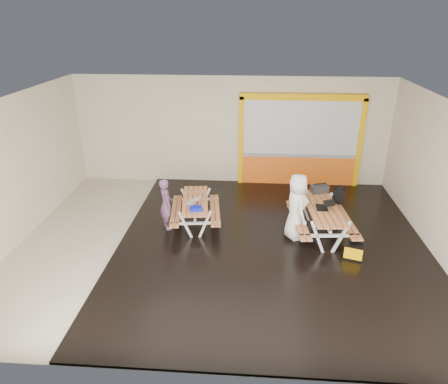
# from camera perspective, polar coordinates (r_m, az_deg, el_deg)

# --- Properties ---
(room) EXTENTS (10.02, 8.02, 3.52)m
(room) POSITION_cam_1_polar(r_m,az_deg,el_deg) (9.38, -0.40, 1.97)
(room) COLOR beige
(room) RESTS_ON ground
(deck) EXTENTS (7.50, 7.98, 0.05)m
(deck) POSITION_cam_1_polar(r_m,az_deg,el_deg) (10.15, 6.74, -7.31)
(deck) COLOR black
(deck) RESTS_ON room
(kiosk) EXTENTS (3.88, 0.16, 3.00)m
(kiosk) POSITION_cam_1_polar(r_m,az_deg,el_deg) (13.26, 10.56, 6.78)
(kiosk) COLOR orange
(kiosk) RESTS_ON room
(picnic_table_left) EXTENTS (1.48, 2.01, 0.75)m
(picnic_table_left) POSITION_cam_1_polar(r_m,az_deg,el_deg) (10.75, -4.03, -1.97)
(picnic_table_left) COLOR #CD804B
(picnic_table_left) RESTS_ON deck
(picnic_table_right) EXTENTS (1.62, 2.24, 0.85)m
(picnic_table_right) POSITION_cam_1_polar(r_m,az_deg,el_deg) (10.43, 13.56, -3.03)
(picnic_table_right) COLOR #CD804B
(picnic_table_right) RESTS_ON deck
(person_left) EXTENTS (0.50, 0.59, 1.36)m
(person_left) POSITION_cam_1_polar(r_m,az_deg,el_deg) (10.46, -8.12, -1.67)
(person_left) COLOR #654163
(person_left) RESTS_ON deck
(person_right) EXTENTS (0.71, 0.93, 1.69)m
(person_right) POSITION_cam_1_polar(r_m,az_deg,el_deg) (10.13, 10.16, -2.05)
(person_right) COLOR white
(person_right) RESTS_ON deck
(laptop_left) EXTENTS (0.39, 0.37, 0.14)m
(laptop_left) POSITION_cam_1_polar(r_m,az_deg,el_deg) (10.50, -4.31, -1.30)
(laptop_left) COLOR silver
(laptop_left) RESTS_ON picnic_table_left
(laptop_right) EXTENTS (0.44, 0.39, 0.18)m
(laptop_right) POSITION_cam_1_polar(r_m,az_deg,el_deg) (10.27, 13.89, -1.91)
(laptop_right) COLOR black
(laptop_right) RESTS_ON picnic_table_right
(blue_pouch) EXTENTS (0.33, 0.27, 0.09)m
(blue_pouch) POSITION_cam_1_polar(r_m,az_deg,el_deg) (10.13, -3.99, -2.30)
(blue_pouch) COLOR #0814C6
(blue_pouch) RESTS_ON picnic_table_left
(toolbox) EXTENTS (0.50, 0.36, 0.26)m
(toolbox) POSITION_cam_1_polar(r_m,az_deg,el_deg) (11.12, 13.25, 0.45)
(toolbox) COLOR black
(toolbox) RESTS_ON picnic_table_right
(backpack) EXTENTS (0.33, 0.24, 0.50)m
(backpack) POSITION_cam_1_polar(r_m,az_deg,el_deg) (11.32, 15.84, -0.40)
(backpack) COLOR black
(backpack) RESTS_ON picnic_table_right
(dark_case) EXTENTS (0.38, 0.29, 0.14)m
(dark_case) POSITION_cam_1_polar(r_m,az_deg,el_deg) (10.41, 11.66, -6.18)
(dark_case) COLOR black
(dark_case) RESTS_ON deck
(fluke_bag) EXTENTS (0.49, 0.40, 0.37)m
(fluke_bag) POSITION_cam_1_polar(r_m,az_deg,el_deg) (9.88, 17.72, -7.96)
(fluke_bag) COLOR black
(fluke_bag) RESTS_ON deck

